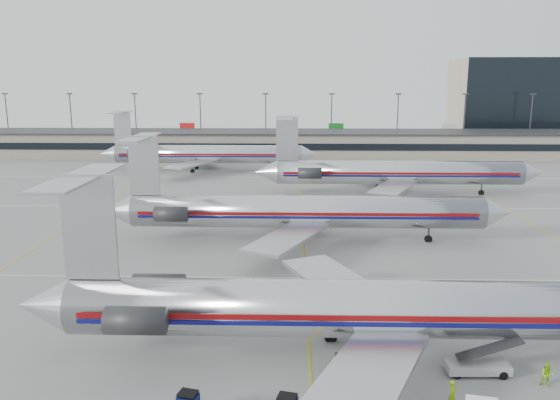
{
  "coord_description": "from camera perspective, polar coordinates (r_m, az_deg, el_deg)",
  "views": [
    {
      "loc": [
        -1.11,
        -38.82,
        18.08
      ],
      "look_at": [
        -2.77,
        24.17,
        4.5
      ],
      "focal_mm": 35.0,
      "sensor_mm": 36.0,
      "label": 1
    }
  ],
  "objects": [
    {
      "name": "ground",
      "position": [
        42.84,
        2.93,
        -12.82
      ],
      "size": [
        260.0,
        260.0,
        0.0
      ],
      "primitive_type": "plane",
      "color": "gray",
      "rests_on": "ground"
    },
    {
      "name": "apron_markings",
      "position": [
        52.07,
        2.66,
        -8.16
      ],
      "size": [
        160.0,
        0.15,
        0.02
      ],
      "primitive_type": "cube",
      "color": "silver",
      "rests_on": "ground"
    },
    {
      "name": "terminal",
      "position": [
        137.61,
        1.97,
        5.93
      ],
      "size": [
        162.0,
        17.0,
        6.25
      ],
      "color": "gray",
      "rests_on": "ground"
    },
    {
      "name": "light_mast_row",
      "position": [
        151.13,
        1.95,
        8.55
      ],
      "size": [
        163.6,
        0.4,
        15.28
      ],
      "color": "#38383D",
      "rests_on": "ground"
    },
    {
      "name": "distant_building",
      "position": [
        178.45,
        22.54,
        9.46
      ],
      "size": [
        30.0,
        20.0,
        25.0
      ],
      "primitive_type": "cube",
      "color": "tan",
      "rests_on": "ground"
    },
    {
      "name": "jet_foreground",
      "position": [
        36.87,
        8.94,
        -11.06
      ],
      "size": [
        47.92,
        28.22,
        12.54
      ],
      "color": "silver",
      "rests_on": "ground"
    },
    {
      "name": "jet_second_row",
      "position": [
        62.93,
        1.92,
        -1.17
      ],
      "size": [
        47.16,
        27.77,
        12.35
      ],
      "color": "silver",
      "rests_on": "ground"
    },
    {
      "name": "jet_third_row",
      "position": [
        91.31,
        11.68,
        2.87
      ],
      "size": [
        46.99,
        28.9,
        12.85
      ],
      "color": "silver",
      "rests_on": "ground"
    },
    {
      "name": "jet_back_row",
      "position": [
        114.83,
        -7.95,
        4.81
      ],
      "size": [
        45.43,
        27.95,
        12.42
      ],
      "color": "silver",
      "rests_on": "ground"
    },
    {
      "name": "belt_loader",
      "position": [
        38.09,
        20.08,
        -15.86
      ],
      "size": [
        4.65,
        1.53,
        2.45
      ],
      "rotation": [
        0.0,
        0.0,
        0.03
      ],
      "color": "#A2A2A2",
      "rests_on": "ground"
    },
    {
      "name": "ramp_worker_near",
      "position": [
        34.13,
        17.57,
        -18.81
      ],
      "size": [
        0.71,
        0.72,
        1.68
      ],
      "primitive_type": "imported",
      "rotation": [
        0.0,
        0.0,
        0.83
      ],
      "color": "#9AC612",
      "rests_on": "ground"
    },
    {
      "name": "ramp_worker_far",
      "position": [
        38.29,
        26.14,
        -16.05
      ],
      "size": [
        0.89,
        0.78,
        1.55
      ],
      "primitive_type": "imported",
      "rotation": [
        0.0,
        0.0,
        -0.3
      ],
      "color": "#86D213",
      "rests_on": "ground"
    }
  ]
}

